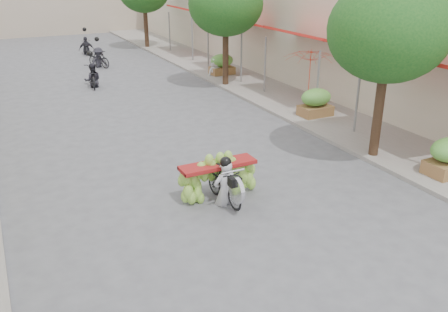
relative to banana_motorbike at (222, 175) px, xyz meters
The scene contains 13 objects.
ground 3.65m from the banana_motorbike, 90.79° to the right, with size 120.00×120.00×0.00m, color #5C5C62.
sidewalk_right 13.38m from the banana_motorbike, 58.66° to the left, with size 4.00×60.00×0.12m, color gray.
shophouse_row_right 16.01m from the banana_motorbike, 41.08° to the left, with size 9.77×40.00×6.00m.
street_tree_near 6.19m from the banana_motorbike, ahead, with size 3.40×3.40×5.25m.
street_tree_mid 12.11m from the banana_motorbike, 62.81° to the left, with size 3.40×3.40×5.25m.
produce_crate_mid 7.57m from the banana_motorbike, 35.66° to the left, with size 1.20×0.88×1.16m.
produce_crate_far 13.85m from the banana_motorbike, 63.64° to the left, with size 1.20×0.88×1.16m.
banana_motorbike is the anchor object (origin of this frame).
market_umbrella 8.09m from the banana_motorbike, 38.54° to the left, with size 2.71×2.71×1.91m.
pedestrian 13.67m from the banana_motorbike, 65.05° to the left, with size 0.90×0.56×1.79m.
bg_motorbike_a 13.16m from the banana_motorbike, 91.52° to the left, with size 0.92×1.83×1.95m.
bg_motorbike_b 17.51m from the banana_motorbike, 86.94° to the left, with size 1.22×1.68×1.95m.
bg_motorbike_c 21.95m from the banana_motorbike, 87.01° to the left, with size 1.06×1.55×1.95m.
Camera 1 is at (-4.65, -5.93, 5.57)m, focal length 38.00 mm.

